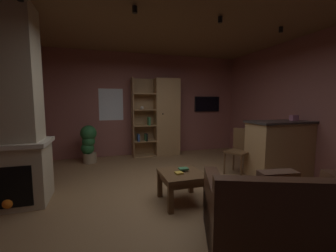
{
  "coord_description": "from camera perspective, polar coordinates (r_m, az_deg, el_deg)",
  "views": [
    {
      "loc": [
        -1.1,
        -3.12,
        1.45
      ],
      "look_at": [
        0.0,
        0.4,
        1.05
      ],
      "focal_mm": 23.12,
      "sensor_mm": 36.0,
      "label": 1
    }
  ],
  "objects": [
    {
      "name": "tissue_box",
      "position": [
        4.96,
        30.25,
        1.86
      ],
      "size": [
        0.14,
        0.14,
        0.11
      ],
      "primitive_type": "cube",
      "rotation": [
        0.0,
        0.0,
        -0.23
      ],
      "color": "#995972",
      "rests_on": "kitchen_bar_counter"
    },
    {
      "name": "leather_couch",
      "position": [
        2.58,
        28.56,
        -21.1
      ],
      "size": [
        1.74,
        1.43,
        0.84
      ],
      "color": "#4C2D1E",
      "rests_on": "ground"
    },
    {
      "name": "bookshelf_cabinet",
      "position": [
        5.97,
        -1.15,
        2.2
      ],
      "size": [
        1.29,
        0.41,
        2.1
      ],
      "color": "#A87F51",
      "rests_on": "ground"
    },
    {
      "name": "ceiling",
      "position": [
        3.57,
        2.17,
        28.24
      ],
      "size": [
        5.68,
        5.69,
        0.02
      ],
      "primitive_type": "cube",
      "color": "brown"
    },
    {
      "name": "track_light_spot_3",
      "position": [
        4.55,
        27.61,
        21.57
      ],
      "size": [
        0.07,
        0.07,
        0.09
      ],
      "primitive_type": "cylinder",
      "color": "black"
    },
    {
      "name": "wall_back",
      "position": [
        6.1,
        -6.97,
        5.57
      ],
      "size": [
        5.8,
        0.06,
        2.78
      ],
      "primitive_type": "cube",
      "color": "#8E544C",
      "rests_on": "ground"
    },
    {
      "name": "floor",
      "position": [
        3.62,
        1.98,
        -17.63
      ],
      "size": [
        5.68,
        5.69,
        0.02
      ],
      "primitive_type": "cube",
      "color": "olive",
      "rests_on": "ground"
    },
    {
      "name": "kitchen_bar_counter",
      "position": [
        4.92,
        28.45,
        -5.11
      ],
      "size": [
        1.53,
        0.65,
        1.09
      ],
      "color": "#A87F51",
      "rests_on": "ground"
    },
    {
      "name": "potted_floor_plant",
      "position": [
        5.52,
        -20.22,
        -4.12
      ],
      "size": [
        0.38,
        0.38,
        0.92
      ],
      "color": "#9E896B",
      "rests_on": "ground"
    },
    {
      "name": "table_book_1",
      "position": [
        3.27,
        4.09,
        -11.15
      ],
      "size": [
        0.14,
        0.11,
        0.02
      ],
      "primitive_type": "cube",
      "rotation": [
        0.0,
        0.0,
        0.01
      ],
      "color": "#387247",
      "rests_on": "coffee_table"
    },
    {
      "name": "table_book_0",
      "position": [
        3.15,
        2.89,
        -12.25
      ],
      "size": [
        0.11,
        0.11,
        0.03
      ],
      "primitive_type": "cube",
      "rotation": [
        0.0,
        0.0,
        0.09
      ],
      "color": "gold",
      "rests_on": "coffee_table"
    },
    {
      "name": "wall_right",
      "position": [
        5.05,
        34.63,
        4.42
      ],
      "size": [
        0.06,
        5.69,
        2.78
      ],
      "primitive_type": "cube",
      "color": "#8E544C",
      "rests_on": "ground"
    },
    {
      "name": "window_pane_back",
      "position": [
        5.97,
        -14.78,
        5.49
      ],
      "size": [
        0.63,
        0.01,
        0.84
      ],
      "primitive_type": "cube",
      "color": "white"
    },
    {
      "name": "dining_chair",
      "position": [
        4.66,
        18.37,
        -5.52
      ],
      "size": [
        0.56,
        0.56,
        0.92
      ],
      "color": "brown",
      "rests_on": "ground"
    },
    {
      "name": "stone_fireplace",
      "position": [
        3.7,
        -36.12,
        1.98
      ],
      "size": [
        0.93,
        0.73,
        2.78
      ],
      "color": "#BCAD8E",
      "rests_on": "ground"
    },
    {
      "name": "track_light_spot_2",
      "position": [
        3.76,
        13.6,
        25.6
      ],
      "size": [
        0.07,
        0.07,
        0.09
      ],
      "primitive_type": "cylinder",
      "color": "black"
    },
    {
      "name": "track_light_spot_1",
      "position": [
        3.38,
        -8.74,
        28.04
      ],
      "size": [
        0.07,
        0.07,
        0.09
      ],
      "primitive_type": "cylinder",
      "color": "black"
    },
    {
      "name": "wall_mounted_tv",
      "position": [
        6.69,
        10.27,
        5.7
      ],
      "size": [
        0.8,
        0.06,
        0.45
      ],
      "color": "black"
    },
    {
      "name": "coffee_table",
      "position": [
        3.24,
        3.67,
        -13.66
      ],
      "size": [
        0.6,
        0.62,
        0.44
      ],
      "color": "brown",
      "rests_on": "ground"
    }
  ]
}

